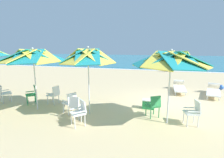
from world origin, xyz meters
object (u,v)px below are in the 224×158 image
sun_lounger_0 (214,91)px  beachgoer_seated (167,69)px  plastic_chair_7 (4,92)px  beach_ball (221,87)px  plastic_chair_0 (193,111)px  beach_umbrella_2 (33,56)px  beach_umbrella_0 (171,60)px  plastic_chair_6 (54,94)px  sun_lounger_1 (179,87)px  plastic_chair_5 (32,93)px  plastic_chair_1 (154,105)px  plastic_chair_3 (70,102)px  plastic_chair_4 (76,105)px  cooler_box (148,104)px  plastic_chair_2 (80,111)px  beach_umbrella_1 (88,57)px

sun_lounger_0 → beachgoer_seated: beachgoer_seated is taller
plastic_chair_7 → beach_ball: bearing=28.0°
plastic_chair_0 → beach_umbrella_2: bearing=-177.4°
beach_umbrella_0 → plastic_chair_6: (-5.02, 0.66, -1.73)m
plastic_chair_0 → beachgoer_seated: (-0.47, 13.44, -0.20)m
sun_lounger_1 → plastic_chair_5: bearing=-148.6°
beach_umbrella_0 → beach_umbrella_2: bearing=-178.0°
plastic_chair_1 → sun_lounger_1: (1.32, 4.25, -0.22)m
plastic_chair_3 → beachgoer_seated: bearing=73.5°
plastic_chair_0 → plastic_chair_6: bearing=174.4°
plastic_chair_3 → plastic_chair_4: (0.45, -0.34, 0.00)m
beach_umbrella_0 → cooler_box: (-0.75, 1.29, -2.03)m
sun_lounger_1 → plastic_chair_3: bearing=-133.3°
plastic_chair_1 → plastic_chair_2: bearing=-150.0°
beach_umbrella_0 → sun_lounger_0: beach_umbrella_0 is taller
beach_umbrella_0 → plastic_chair_2: (-2.87, -0.98, -1.73)m
beachgoer_seated → cooler_box: bearing=-95.2°
beach_umbrella_0 → plastic_chair_1: (-0.49, 0.39, -1.73)m
plastic_chair_5 → plastic_chair_2: bearing=-24.2°
plastic_chair_6 → plastic_chair_3: bearing=-32.0°
beachgoer_seated → plastic_chair_3: bearing=-106.5°
plastic_chair_3 → plastic_chair_7: same height
plastic_chair_5 → plastic_chair_3: bearing=-14.5°
plastic_chair_7 → sun_lounger_1: size_ratio=0.40×
plastic_chair_3 → plastic_chair_1: bearing=9.8°
plastic_chair_0 → plastic_chair_1: 1.36m
plastic_chair_2 → plastic_chair_7: size_ratio=1.00×
beach_umbrella_0 → plastic_chair_5: size_ratio=2.98×
sun_lounger_0 → sun_lounger_1: size_ratio=1.04×
beach_umbrella_2 → beach_ball: 10.87m
plastic_chair_0 → beach_umbrella_0: bearing=-173.9°
plastic_chair_5 → plastic_chair_0: bearing=-2.9°
beach_ball → cooler_box: bearing=-131.6°
plastic_chair_2 → plastic_chair_7: (-4.61, 1.18, 0.00)m
plastic_chair_1 → beach_umbrella_2: beach_umbrella_2 is taller
plastic_chair_6 → plastic_chair_0: bearing=-5.6°
beach_umbrella_0 → cooler_box: bearing=120.2°
beach_umbrella_2 → sun_lounger_1: 8.03m
plastic_chair_1 → sun_lounger_0: 4.87m
beach_umbrella_2 → plastic_chair_6: beach_umbrella_2 is taller
beach_umbrella_2 → plastic_chair_1: bearing=6.8°
beach_umbrella_1 → plastic_chair_2: beach_umbrella_1 is taller
beach_umbrella_0 → beach_ball: 7.19m
plastic_chair_7 → plastic_chair_1: bearing=1.6°
beach_umbrella_1 → sun_lounger_0: 7.19m
sun_lounger_0 → beach_umbrella_0: bearing=-120.9°
plastic_chair_1 → plastic_chair_4: 2.89m
sun_lounger_0 → plastic_chair_7: bearing=-158.1°
beach_umbrella_0 → plastic_chair_1: beach_umbrella_0 is taller
plastic_chair_3 → beach_ball: 9.40m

